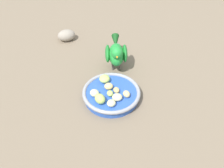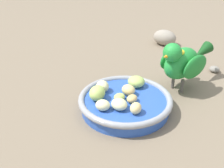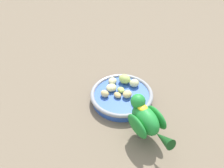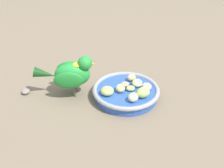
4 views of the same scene
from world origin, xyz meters
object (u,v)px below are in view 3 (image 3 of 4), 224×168
Objects in this scene: apple_piece_3 at (125,79)px; apple_piece_6 at (138,100)px; apple_piece_0 at (105,94)px; apple_piece_8 at (113,81)px; apple_piece_1 at (127,94)px; apple_piece_5 at (134,83)px; apple_piece_4 at (121,90)px; parrot at (146,120)px; feeding_bowl at (122,97)px; apple_piece_7 at (118,95)px; apple_piece_2 at (111,88)px.

apple_piece_3 reaches higher than apple_piece_6.
apple_piece_0 is 0.95× the size of apple_piece_8.
apple_piece_5 is at bearing 69.59° from apple_piece_1.
apple_piece_8 is (-0.03, 0.03, 0.00)m from apple_piece_4.
apple_piece_5 is at bearing 99.51° from apple_piece_6.
apple_piece_0 is 0.10m from apple_piece_6.
parrot is (0.02, -0.10, 0.03)m from apple_piece_6.
apple_piece_4 is 0.16× the size of parrot.
apple_piece_3 is 0.09m from apple_piece_6.
apple_piece_1 reaches higher than apple_piece_8.
feeding_bowl is 4.95× the size of apple_piece_3.
apple_piece_0 is at bearing -167.08° from feeding_bowl.
apple_piece_0 is 0.04m from apple_piece_7.
apple_piece_2 is (-0.03, 0.02, 0.02)m from feeding_bowl.
apple_piece_6 is at bearing -44.61° from apple_piece_8.
apple_piece_8 is at bearing 129.11° from apple_piece_4.
apple_piece_3 is 1.53× the size of apple_piece_7.
apple_piece_3 reaches higher than feeding_bowl.
apple_piece_6 is 0.11m from parrot.
apple_piece_3 is at bearing 75.64° from apple_piece_7.
apple_piece_5 is (0.02, 0.05, 0.00)m from apple_piece_1.
apple_piece_2 is 1.17× the size of apple_piece_8.
feeding_bowl is 0.06m from apple_piece_8.
apple_piece_1 reaches higher than feeding_bowl.
apple_piece_2 is at bearing 152.86° from feeding_bowl.
apple_piece_7 is (-0.06, 0.02, -0.00)m from apple_piece_6.
apple_piece_0 is at bearing -120.76° from apple_piece_2.
apple_piece_0 is at bearing -147.72° from apple_piece_5.
parrot reaches higher than apple_piece_4.
apple_piece_3 is 0.03m from apple_piece_5.
apple_piece_6 is (0.10, -0.02, 0.00)m from apple_piece_0.
apple_piece_2 is at bearing -159.45° from apple_piece_5.
apple_piece_0 is at bearing -129.42° from apple_piece_3.
apple_piece_6 is at bearing -80.49° from apple_piece_5.
apple_piece_0 is 0.88× the size of apple_piece_5.
parrot is at bearing -67.08° from apple_piece_1.
apple_piece_5 is at bearing 37.52° from apple_piece_4.
apple_piece_8 is at bearing 73.24° from apple_piece_0.
apple_piece_0 is 0.17m from parrot.
apple_piece_4 is at bearing -8.00° from apple_piece_2.
apple_piece_7 is at bearing 0.31° from apple_piece_0.
apple_piece_2 is 0.85× the size of apple_piece_3.
apple_piece_7 is at bearing 161.75° from apple_piece_6.
apple_piece_3 is 1.38× the size of apple_piece_8.
apple_piece_3 reaches higher than apple_piece_5.
apple_piece_7 is at bearing -136.43° from feeding_bowl.
parrot reaches higher than apple_piece_7.
apple_piece_2 is 0.21× the size of parrot.
parrot is (0.12, -0.12, 0.03)m from apple_piece_0.
apple_piece_0 is 0.81× the size of apple_piece_2.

